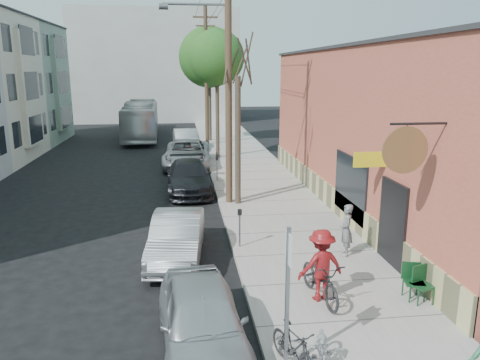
{
  "coord_description": "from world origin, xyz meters",
  "views": [
    {
      "loc": [
        0.49,
        -13.18,
        5.7
      ],
      "look_at": [
        2.7,
        4.37,
        1.5
      ],
      "focal_mm": 35.0,
      "sensor_mm": 36.0,
      "label": 1
    }
  ],
  "objects": [
    {
      "name": "ground",
      "position": [
        0.0,
        0.0,
        0.0
      ],
      "size": [
        120.0,
        120.0,
        0.0
      ],
      "primitive_type": "plane",
      "color": "black"
    },
    {
      "name": "sidewalk",
      "position": [
        4.25,
        11.0,
        0.07
      ],
      "size": [
        4.5,
        58.0,
        0.15
      ],
      "primitive_type": "cube",
      "color": "#A49E97",
      "rests_on": "ground"
    },
    {
      "name": "cafe_building",
      "position": [
        8.99,
        4.99,
        3.3
      ],
      "size": [
        6.6,
        20.2,
        6.61
      ],
      "color": "#B95744",
      "rests_on": "ground"
    },
    {
      "name": "end_cap_building",
      "position": [
        -2.0,
        42.0,
        6.0
      ],
      "size": [
        18.0,
        8.0,
        12.0
      ],
      "primitive_type": "cube",
      "color": "#B5B6B0",
      "rests_on": "ground"
    },
    {
      "name": "sign_post",
      "position": [
        2.35,
        -5.43,
        1.83
      ],
      "size": [
        0.07,
        0.45,
        2.8
      ],
      "color": "slate",
      "rests_on": "sidewalk"
    },
    {
      "name": "parking_meter_near",
      "position": [
        2.25,
        0.84,
        0.98
      ],
      "size": [
        0.14,
        0.14,
        1.24
      ],
      "color": "slate",
      "rests_on": "sidewalk"
    },
    {
      "name": "parking_meter_far",
      "position": [
        2.25,
        10.07,
        0.98
      ],
      "size": [
        0.14,
        0.14,
        1.24
      ],
      "color": "slate",
      "rests_on": "sidewalk"
    },
    {
      "name": "utility_pole_near",
      "position": [
        2.39,
        6.06,
        5.41
      ],
      "size": [
        3.57,
        0.28,
        10.0
      ],
      "color": "#503A28",
      "rests_on": "sidewalk"
    },
    {
      "name": "utility_pole_far",
      "position": [
        2.45,
        22.24,
        5.34
      ],
      "size": [
        1.8,
        0.28,
        10.0
      ],
      "color": "#503A28",
      "rests_on": "sidewalk"
    },
    {
      "name": "tree_bare",
      "position": [
        2.8,
        5.82,
        2.79
      ],
      "size": [
        0.24,
        0.24,
        5.29
      ],
      "color": "#44392C",
      "rests_on": "sidewalk"
    },
    {
      "name": "tree_leafy_mid",
      "position": [
        2.8,
        16.55,
        6.39
      ],
      "size": [
        3.44,
        3.44,
        7.98
      ],
      "color": "#44392C",
      "rests_on": "sidewalk"
    },
    {
      "name": "tree_leafy_far",
      "position": [
        2.8,
        24.14,
        6.6
      ],
      "size": [
        4.68,
        4.68,
        8.8
      ],
      "color": "#44392C",
      "rests_on": "sidewalk"
    },
    {
      "name": "patio_chair_a",
      "position": [
        6.08,
        -3.18,
        0.59
      ],
      "size": [
        0.6,
        0.6,
        0.88
      ],
      "primitive_type": null,
      "rotation": [
        0.0,
        0.0,
        -0.22
      ],
      "color": "#0F371A",
      "rests_on": "sidewalk"
    },
    {
      "name": "patio_chair_b",
      "position": [
        6.2,
        -3.37,
        0.59
      ],
      "size": [
        0.63,
        0.63,
        0.88
      ],
      "primitive_type": null,
      "rotation": [
        0.0,
        0.0,
        0.33
      ],
      "color": "#0F371A",
      "rests_on": "sidewalk"
    },
    {
      "name": "patron_grey",
      "position": [
        5.36,
        -0.27,
        0.95
      ],
      "size": [
        0.49,
        0.65,
        1.61
      ],
      "primitive_type": "imported",
      "rotation": [
        0.0,
        0.0,
        -1.76
      ],
      "color": "slate",
      "rests_on": "sidewalk"
    },
    {
      "name": "cyclist",
      "position": [
        3.77,
        -2.91,
        1.05
      ],
      "size": [
        1.27,
        0.88,
        1.81
      ],
      "primitive_type": "imported",
      "rotation": [
        0.0,
        0.0,
        3.33
      ],
      "color": "maroon",
      "rests_on": "sidewalk"
    },
    {
      "name": "cyclist_bike",
      "position": [
        3.77,
        -2.91,
        0.68
      ],
      "size": [
        0.98,
        2.1,
        1.06
      ],
      "primitive_type": "imported",
      "rotation": [
        0.0,
        0.0,
        0.14
      ],
      "color": "black",
      "rests_on": "sidewalk"
    },
    {
      "name": "parked_bike_a",
      "position": [
        2.48,
        -5.56,
        0.6
      ],
      "size": [
        0.92,
        1.57,
        0.91
      ],
      "primitive_type": "imported",
      "rotation": [
        0.0,
        0.0,
        0.35
      ],
      "color": "black",
      "rests_on": "sidewalk"
    },
    {
      "name": "parked_bike_b",
      "position": [
        2.96,
        -5.83,
        0.6
      ],
      "size": [
        1.01,
        1.82,
        0.91
      ],
      "primitive_type": "imported",
      "rotation": [
        0.0,
        0.0,
        -0.25
      ],
      "color": "gray",
      "rests_on": "sidewalk"
    },
    {
      "name": "car_0",
      "position": [
        0.8,
        -4.56,
        0.72
      ],
      "size": [
        2.01,
        4.35,
        1.44
      ],
      "primitive_type": "imported",
      "rotation": [
        0.0,
        0.0,
        0.07
      ],
      "color": "#ADB1B5",
      "rests_on": "ground"
    },
    {
      "name": "car_1",
      "position": [
        0.26,
        0.45,
        0.7
      ],
      "size": [
        1.87,
        4.36,
        1.4
      ],
      "primitive_type": "imported",
      "rotation": [
        0.0,
        0.0,
        -0.09
      ],
      "color": "#97999E",
      "rests_on": "ground"
    },
    {
      "name": "car_2",
      "position": [
        0.8,
        8.54,
        0.73
      ],
      "size": [
        2.19,
        5.09,
        1.46
      ],
      "primitive_type": "imported",
      "rotation": [
        0.0,
        0.0,
        0.03
      ],
      "color": "black",
      "rests_on": "ground"
    },
    {
      "name": "car_3",
      "position": [
        0.8,
        14.44,
        0.8
      ],
      "size": [
        2.98,
        5.9,
        1.6
      ],
      "primitive_type": "imported",
      "rotation": [
        0.0,
        0.0,
        -0.06
      ],
      "color": "#94979B",
      "rests_on": "ground"
    },
    {
      "name": "car_4",
      "position": [
        0.8,
        20.13,
        0.76
      ],
      "size": [
        1.96,
        4.74,
        1.53
      ],
      "primitive_type": "imported",
      "rotation": [
        0.0,
        0.0,
        0.08
      ],
      "color": "#A2A7AA",
      "rests_on": "ground"
    },
    {
      "name": "bus",
      "position": [
        -2.84,
        26.77,
        1.56
      ],
      "size": [
        3.01,
        11.29,
        3.12
      ],
      "primitive_type": "imported",
      "rotation": [
        0.0,
        0.0,
        0.04
      ],
      "color": "silver",
      "rests_on": "ground"
    }
  ]
}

